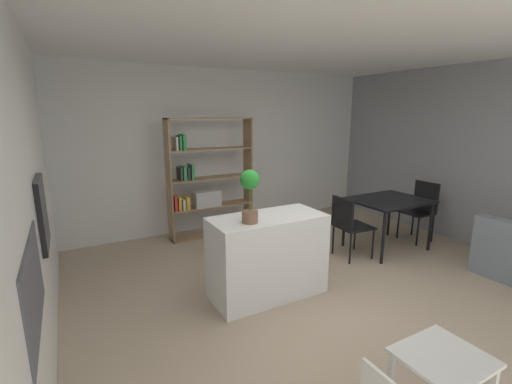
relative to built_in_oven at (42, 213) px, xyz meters
The scene contains 13 objects.
ground_plane 2.87m from the built_in_oven, 13.11° to the right, with size 9.00×9.00×0.00m, color tan.
ceiling_slab 3.05m from the built_in_oven, 13.11° to the right, with size 6.55×6.06×0.06m.
back_partition 3.50m from the built_in_oven, 43.67° to the left, with size 6.55×0.06×2.79m, color silver.
right_partition_gray 5.80m from the built_in_oven, ahead, with size 0.06×6.06×2.79m, color gray.
cabinet_niche_splashback 1.15m from the built_in_oven, 90.83° to the right, with size 0.01×1.02×0.54m.
built_in_oven is the anchor object (origin of this frame).
kitchen_island 2.25m from the built_in_oven, ahead, with size 1.29×0.61×0.93m, color white.
potted_plant_on_island 1.86m from the built_in_oven, ahead, with size 0.20×0.20×0.56m.
open_bookshelf 3.00m from the built_in_oven, 42.38° to the left, with size 1.43×0.31×1.98m.
child_table 3.30m from the built_in_oven, 43.37° to the right, with size 0.57×0.50×0.45m.
dining_table 4.46m from the built_in_oven, ahead, with size 1.13×0.89×0.78m.
dining_chair_window_side 5.25m from the built_in_oven, ahead, with size 0.42×0.44×0.96m.
dining_chair_island_side 3.71m from the built_in_oven, ahead, with size 0.50×0.49×0.89m.
Camera 1 is at (-2.30, -2.77, 2.05)m, focal length 24.34 mm.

